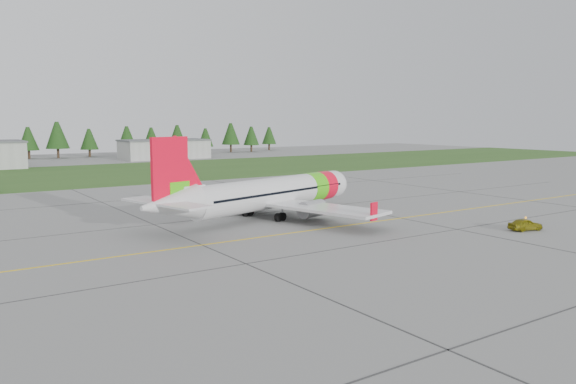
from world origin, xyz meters
TOP-DOWN VIEW (x-y plane):
  - ground at (0.00, 0.00)m, footprint 320.00×320.00m
  - aircraft at (-2.29, 16.89)m, footprint 31.09×29.31m
  - follow_me_car at (15.35, -4.21)m, footprint 1.54×1.70m
  - grass_strip at (0.00, 82.00)m, footprint 320.00×50.00m
  - taxi_guideline at (0.00, 8.00)m, footprint 120.00×0.25m
  - hangar_east at (25.00, 118.00)m, footprint 24.00×12.00m
  - treeline at (0.00, 138.00)m, footprint 160.00×8.00m

SIDE VIEW (x-z plane):
  - ground at x=0.00m, z-range 0.00..0.00m
  - taxi_guideline at x=0.00m, z-range 0.00..0.02m
  - grass_strip at x=0.00m, z-range 0.00..0.03m
  - follow_me_car at x=15.35m, z-range 0.00..3.59m
  - hangar_east at x=25.00m, z-range 0.00..5.20m
  - aircraft at x=-2.29m, z-range -2.04..7.58m
  - treeline at x=0.00m, z-range 0.00..10.00m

